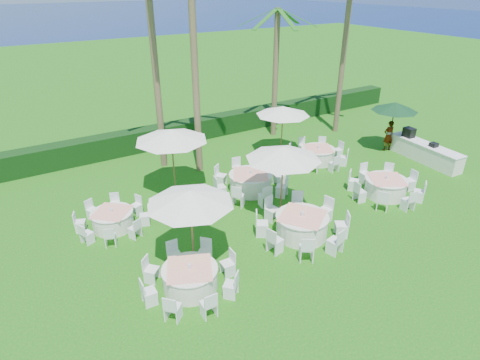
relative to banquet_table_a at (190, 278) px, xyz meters
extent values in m
plane|color=#136010|center=(4.66, -0.17, -0.41)|extent=(120.00, 120.00, 0.00)
cube|color=black|center=(4.66, 11.83, 0.19)|extent=(34.00, 1.00, 1.20)
plane|color=navy|center=(4.66, 101.83, -0.41)|extent=(260.00, 260.00, 0.00)
cylinder|color=white|center=(0.00, 0.00, -0.04)|extent=(1.69, 1.69, 0.73)
cylinder|color=white|center=(0.00, 0.00, 0.34)|extent=(1.76, 1.76, 0.03)
cube|color=#FFA58C|center=(0.00, 0.00, 0.36)|extent=(1.81, 1.81, 0.01)
cylinder|color=silver|center=(0.00, 0.00, 0.45)|extent=(0.12, 0.12, 0.16)
cube|color=white|center=(0.97, 0.90, 0.03)|extent=(0.58, 0.58, 0.88)
cube|color=white|center=(0.05, 1.32, 0.03)|extent=(0.42, 0.42, 0.88)
cube|color=white|center=(-0.90, 0.97, 0.03)|extent=(0.58, 0.58, 0.88)
cube|color=white|center=(-1.32, 0.05, 0.03)|extent=(0.42, 0.42, 0.88)
cube|color=white|center=(-0.97, -0.90, 0.03)|extent=(0.58, 0.58, 0.88)
cube|color=white|center=(-0.05, -1.32, 0.03)|extent=(0.42, 0.42, 0.88)
cube|color=white|center=(0.90, -0.97, 0.03)|extent=(0.58, 0.58, 0.88)
cube|color=white|center=(1.32, -0.05, 0.03)|extent=(0.42, 0.42, 0.88)
cylinder|color=white|center=(4.81, 0.43, 0.01)|extent=(1.91, 1.91, 0.83)
cylinder|color=white|center=(4.81, 0.43, 0.43)|extent=(1.99, 1.99, 0.03)
cube|color=#FFA58C|center=(4.81, 0.43, 0.46)|extent=(2.14, 2.14, 0.01)
cylinder|color=silver|center=(4.81, 0.43, 0.54)|extent=(0.13, 0.13, 0.18)
cube|color=white|center=(6.27, 0.74, 0.09)|extent=(0.55, 0.55, 0.99)
cube|color=white|center=(5.63, 1.68, 0.09)|extent=(0.64, 0.64, 0.99)
cube|color=white|center=(4.51, 1.89, 0.09)|extent=(0.55, 0.55, 0.99)
cube|color=white|center=(3.57, 1.25, 0.09)|extent=(0.64, 0.64, 0.99)
cube|color=white|center=(3.36, 0.13, 0.09)|extent=(0.55, 0.55, 0.99)
cube|color=white|center=(4.00, -0.81, 0.09)|extent=(0.64, 0.64, 0.99)
cube|color=white|center=(5.12, -1.02, 0.09)|extent=(0.55, 0.55, 0.99)
cube|color=white|center=(6.06, -0.38, 0.09)|extent=(0.64, 0.64, 0.99)
cylinder|color=white|center=(10.03, 0.92, -0.02)|extent=(1.78, 1.78, 0.77)
cylinder|color=white|center=(10.03, 0.92, 0.38)|extent=(1.85, 1.85, 0.03)
cube|color=#FFA58C|center=(10.03, 0.92, 0.40)|extent=(1.98, 1.98, 0.01)
cylinder|color=silver|center=(10.03, 0.92, 0.49)|extent=(0.12, 0.12, 0.16)
cube|color=white|center=(11.15, 1.73, 0.06)|extent=(0.60, 0.60, 0.93)
cube|color=white|center=(10.25, 2.29, 0.06)|extent=(0.50, 0.50, 0.93)
cube|color=white|center=(9.21, 2.04, 0.06)|extent=(0.60, 0.60, 0.93)
cube|color=white|center=(8.65, 1.14, 0.06)|extent=(0.50, 0.50, 0.93)
cube|color=white|center=(8.90, 0.10, 0.06)|extent=(0.60, 0.60, 0.93)
cube|color=white|center=(9.81, -0.46, 0.06)|extent=(0.50, 0.50, 0.93)
cube|color=white|center=(10.84, -0.21, 0.06)|extent=(0.60, 0.60, 0.93)
cube|color=white|center=(11.40, 0.70, 0.06)|extent=(0.50, 0.50, 0.93)
cylinder|color=white|center=(-1.07, 4.71, -0.07)|extent=(1.55, 1.55, 0.67)
cylinder|color=white|center=(-1.07, 4.71, 0.28)|extent=(1.61, 1.61, 0.03)
cube|color=#FFA58C|center=(-1.07, 4.71, 0.30)|extent=(1.77, 1.77, 0.01)
cylinder|color=silver|center=(-1.07, 4.71, 0.39)|extent=(0.11, 0.11, 0.14)
cube|color=white|center=(0.03, 5.21, 0.00)|extent=(0.50, 0.50, 0.81)
cube|color=white|center=(-0.65, 5.84, 0.00)|extent=(0.48, 0.48, 0.81)
cube|color=white|center=(-1.58, 5.80, 0.00)|extent=(0.50, 0.50, 0.81)
cube|color=white|center=(-2.21, 5.12, 0.00)|extent=(0.48, 0.48, 0.81)
cube|color=white|center=(-2.17, 4.20, 0.00)|extent=(0.50, 0.50, 0.81)
cube|color=white|center=(-1.49, 3.57, 0.00)|extent=(0.48, 0.48, 0.81)
cube|color=white|center=(-0.56, 3.61, 0.00)|extent=(0.50, 0.50, 0.81)
cube|color=white|center=(0.06, 4.29, 0.00)|extent=(0.48, 0.48, 0.81)
cylinder|color=white|center=(5.14, 4.45, 0.01)|extent=(1.89, 1.89, 0.82)
cylinder|color=white|center=(5.14, 4.45, 0.43)|extent=(1.97, 1.97, 0.03)
cube|color=#FFA58C|center=(5.14, 4.45, 0.45)|extent=(2.10, 2.10, 0.01)
cylinder|color=silver|center=(5.14, 4.45, 0.54)|extent=(0.13, 0.13, 0.18)
cube|color=white|center=(6.33, 5.33, 0.09)|extent=(0.64, 0.64, 0.99)
cube|color=white|center=(5.36, 5.91, 0.09)|extent=(0.52, 0.52, 0.99)
cube|color=white|center=(4.26, 5.64, 0.09)|extent=(0.64, 0.64, 0.99)
cube|color=white|center=(3.68, 4.67, 0.09)|extent=(0.52, 0.52, 0.99)
cube|color=white|center=(3.95, 3.57, 0.09)|extent=(0.64, 0.64, 0.99)
cube|color=white|center=(4.92, 2.99, 0.09)|extent=(0.52, 0.52, 0.99)
cube|color=white|center=(6.02, 3.26, 0.09)|extent=(0.64, 0.64, 0.99)
cube|color=white|center=(6.61, 4.23, 0.09)|extent=(0.52, 0.52, 0.99)
cylinder|color=white|center=(9.94, 5.29, -0.04)|extent=(1.70, 1.70, 0.74)
cylinder|color=white|center=(9.94, 5.29, 0.34)|extent=(1.77, 1.77, 0.03)
cube|color=#FFA58C|center=(9.94, 5.29, 0.37)|extent=(1.85, 1.85, 0.01)
cylinder|color=silver|center=(9.94, 5.29, 0.45)|extent=(0.12, 0.12, 0.16)
cube|color=white|center=(10.96, 6.14, 0.04)|extent=(0.58, 0.58, 0.89)
cube|color=white|center=(10.05, 6.61, 0.04)|extent=(0.45, 0.45, 0.89)
cube|color=white|center=(9.08, 6.30, 0.04)|extent=(0.58, 0.58, 0.89)
cube|color=white|center=(8.61, 5.40, 0.04)|extent=(0.45, 0.45, 0.89)
cube|color=white|center=(8.92, 4.43, 0.04)|extent=(0.58, 0.58, 0.89)
cube|color=white|center=(9.82, 3.96, 0.04)|extent=(0.45, 0.45, 0.89)
cube|color=white|center=(10.79, 4.27, 0.04)|extent=(0.58, 0.58, 0.89)
cube|color=white|center=(11.26, 5.17, 0.04)|extent=(0.45, 0.45, 0.89)
cylinder|color=brown|center=(0.65, 1.11, 0.94)|extent=(0.06, 0.06, 2.70)
cone|color=white|center=(0.65, 1.11, 2.16)|extent=(2.85, 2.85, 0.49)
sphere|color=brown|center=(0.65, 1.11, 2.32)|extent=(0.11, 0.11, 0.11)
cylinder|color=brown|center=(5.11, 2.12, 1.02)|extent=(0.07, 0.07, 2.86)
cone|color=white|center=(5.11, 2.12, 2.31)|extent=(2.98, 2.98, 0.51)
sphere|color=brown|center=(5.11, 2.12, 2.49)|extent=(0.11, 0.11, 0.11)
cylinder|color=brown|center=(2.23, 6.31, 1.01)|extent=(0.07, 0.07, 2.84)
cone|color=white|center=(2.23, 6.31, 2.29)|extent=(3.20, 3.20, 0.51)
sphere|color=brown|center=(2.23, 6.31, 2.47)|extent=(0.11, 0.11, 0.11)
cylinder|color=brown|center=(8.95, 7.19, 0.90)|extent=(0.06, 0.06, 2.61)
cone|color=white|center=(8.95, 7.19, 2.07)|extent=(2.88, 2.88, 0.47)
sphere|color=brown|center=(8.95, 7.19, 2.23)|extent=(0.10, 0.10, 0.10)
cylinder|color=brown|center=(14.47, 4.45, 0.92)|extent=(0.06, 0.06, 2.65)
cone|color=#0E3619|center=(14.47, 4.45, 2.12)|extent=(2.49, 2.49, 0.48)
sphere|color=brown|center=(14.47, 4.45, 2.28)|extent=(0.11, 0.11, 0.11)
cube|color=white|center=(14.85, 2.40, 0.05)|extent=(1.09, 4.12, 0.92)
cube|color=white|center=(14.85, 2.40, 0.53)|extent=(1.15, 4.18, 0.04)
cube|color=black|center=(14.93, 3.62, 0.81)|extent=(0.50, 0.59, 0.51)
cube|color=black|center=(14.82, 2.00, 0.65)|extent=(0.38, 0.38, 0.20)
imported|color=gray|center=(14.35, 4.46, 0.46)|extent=(0.71, 0.54, 1.74)
cylinder|color=brown|center=(2.86, 9.19, 4.44)|extent=(0.32, 0.32, 9.70)
cylinder|color=brown|center=(4.19, 7.72, 6.08)|extent=(0.32, 0.32, 12.98)
cylinder|color=brown|center=(10.42, 9.95, 3.25)|extent=(0.32, 0.32, 7.31)
cube|color=#155515|center=(11.46, 10.32, 6.42)|extent=(2.17, 1.00, 1.00)
cube|color=#155515|center=(10.62, 11.03, 6.42)|extent=(0.67, 2.22, 1.00)
cube|color=#155515|center=(9.59, 10.66, 6.42)|extent=(1.86, 1.64, 1.00)
cube|color=#155515|center=(9.39, 9.58, 6.42)|extent=(2.17, 1.00, 1.00)
cube|color=#155515|center=(10.23, 8.87, 6.42)|extent=(0.67, 2.22, 1.00)
cube|color=#155515|center=(11.26, 9.24, 6.42)|extent=(1.86, 1.64, 1.00)
cylinder|color=brown|center=(14.16, 8.36, 4.39)|extent=(0.32, 0.32, 9.60)
camera|label=1|loc=(-3.81, -9.11, 8.31)|focal=30.00mm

